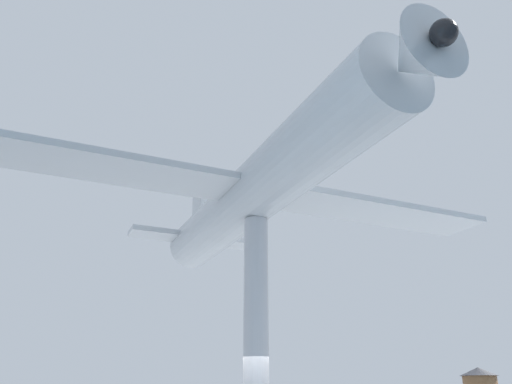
# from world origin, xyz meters

# --- Properties ---
(support_pylon_central) EXTENTS (0.63, 0.63, 6.02)m
(support_pylon_central) POSITION_xyz_m (0.00, 0.00, 3.01)
(support_pylon_central) COLOR #B7B7BC
(support_pylon_central) RESTS_ON ground_plane
(suspended_airplane) EXTENTS (15.27, 13.41, 2.83)m
(suspended_airplane) POSITION_xyz_m (-0.03, 0.13, 6.85)
(suspended_airplane) COLOR #B2B7BC
(suspended_airplane) RESTS_ON support_pylon_central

